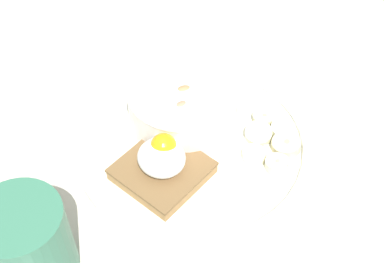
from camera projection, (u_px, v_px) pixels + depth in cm
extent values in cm
cube|color=beige|center=(192.00, 154.00, 64.59)|extent=(120.00, 120.00, 2.00)
cylinder|color=white|center=(192.00, 146.00, 63.47)|extent=(27.24, 27.24, 1.00)
torus|color=white|center=(192.00, 141.00, 62.88)|extent=(27.04, 27.04, 0.60)
cylinder|color=white|center=(183.00, 106.00, 63.69)|extent=(13.13, 13.13, 5.09)
torus|color=white|center=(183.00, 90.00, 61.80)|extent=(13.33, 13.33, 0.60)
cylinder|color=#CDB687|center=(183.00, 106.00, 63.77)|extent=(11.73, 11.73, 4.46)
ellipsoid|color=#CDB687|center=(183.00, 94.00, 62.27)|extent=(11.15, 11.15, 1.20)
ellipsoid|color=tan|center=(181.00, 101.00, 61.11)|extent=(0.92, 1.35, 0.56)
ellipsoid|color=tan|center=(183.00, 104.00, 60.62)|extent=(1.18, 1.78, 0.74)
ellipsoid|color=tan|center=(184.00, 90.00, 62.19)|extent=(1.74, 2.14, 0.79)
cube|color=brown|center=(162.00, 167.00, 58.78)|extent=(10.23, 10.23, 0.30)
cube|color=#A07648|center=(162.00, 171.00, 59.29)|extent=(10.03, 10.03, 1.57)
ellipsoid|color=white|center=(161.00, 158.00, 57.54)|extent=(5.45, 5.13, 3.15)
sphere|color=#FBAE17|center=(163.00, 146.00, 57.45)|extent=(2.87, 2.87, 2.87)
ellipsoid|color=#FBAE17|center=(172.00, 139.00, 61.21)|extent=(2.52, 2.90, 0.36)
cylinder|color=beige|center=(264.00, 118.00, 65.05)|extent=(3.20, 3.12, 1.26)
cylinder|color=#B7B089|center=(265.00, 115.00, 64.69)|extent=(0.57, 0.56, 0.17)
cylinder|color=#EFE9C4|center=(254.00, 155.00, 61.16)|extent=(3.43, 3.39, 1.16)
cylinder|color=#BAB699|center=(254.00, 152.00, 60.79)|extent=(0.61, 0.61, 0.15)
cylinder|color=#EEE8BA|center=(258.00, 134.00, 63.13)|extent=(4.49, 4.54, 1.64)
cylinder|color=#B9B591|center=(259.00, 131.00, 62.74)|extent=(0.80, 0.81, 0.23)
cylinder|color=#F6EBB9|center=(277.00, 164.00, 60.05)|extent=(3.01, 2.87, 1.58)
cylinder|color=#BFB790|center=(278.00, 161.00, 59.61)|extent=(0.53, 0.52, 0.19)
cylinder|color=beige|center=(286.00, 145.00, 61.91)|extent=(4.80, 4.83, 1.65)
cylinder|color=tan|center=(287.00, 142.00, 61.45)|extent=(0.86, 0.86, 0.19)
cylinder|color=#F3EFC4|center=(283.00, 129.00, 63.53)|extent=(4.13, 4.16, 1.66)
cylinder|color=#BDBA98|center=(283.00, 126.00, 63.05)|extent=(0.73, 0.74, 0.19)
cylinder|color=#38765C|center=(27.00, 244.00, 49.75)|extent=(8.35, 8.35, 9.53)
cylinder|color=#342215|center=(18.00, 223.00, 47.06)|extent=(7.10, 7.10, 0.40)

